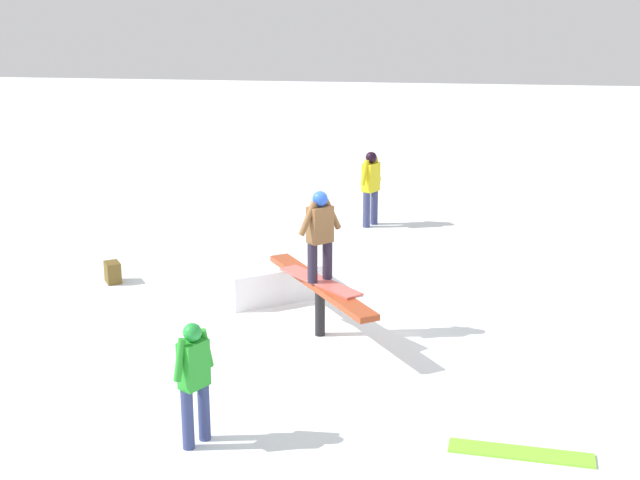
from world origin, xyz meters
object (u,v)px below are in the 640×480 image
bystander_yellow (371,185)px  backpack_on_snow (113,272)px  rail_feature (320,290)px  main_rider_on_rail (320,239)px  bystander_green (194,377)px  loose_snowboard_lime (521,453)px

bystander_yellow → backpack_on_snow: bearing=165.7°
rail_feature → main_rider_on_rail: (0.00, 0.00, 0.72)m
bystander_green → bystander_yellow: bystander_yellow is taller
main_rider_on_rail → backpack_on_snow: bearing=-160.3°
main_rider_on_rail → loose_snowboard_lime: (2.90, 2.46, -1.36)m
bystander_yellow → loose_snowboard_lime: bystander_yellow is taller
loose_snowboard_lime → backpack_on_snow: backpack_on_snow is taller
bystander_yellow → loose_snowboard_lime: bearing=-135.3°
main_rider_on_rail → loose_snowboard_lime: bearing=-3.9°
main_rider_on_rail → backpack_on_snow: main_rider_on_rail is taller
main_rider_on_rail → loose_snowboard_lime: size_ratio=0.86×
rail_feature → loose_snowboard_lime: (2.90, 2.46, -0.65)m
main_rider_on_rail → rail_feature: bearing=0.0°
main_rider_on_rail → backpack_on_snow: (-1.76, -3.58, -1.20)m
rail_feature → loose_snowboard_lime: size_ratio=1.67×
bystander_green → backpack_on_snow: (-4.86, -2.65, -0.60)m
rail_feature → backpack_on_snow: bearing=-149.4°
rail_feature → bystander_yellow: bearing=143.7°
bystander_green → bystander_yellow: bearing=-157.3°
bystander_green → loose_snowboard_lime: size_ratio=0.92×
bystander_yellow → bystander_green: bearing=-157.4°
bystander_green → backpack_on_snow: bearing=-120.7°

